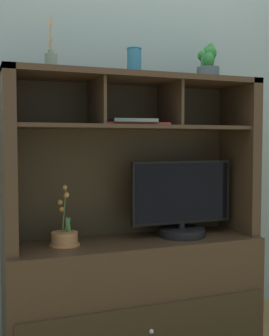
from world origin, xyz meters
name	(u,v)px	position (x,y,z in m)	size (l,w,h in m)	color
back_wall	(119,94)	(0.00, 0.26, 1.40)	(6.00, 0.02, 2.80)	#859A98
media_console	(134,261)	(0.00, 0.01, 0.45)	(1.40, 0.48, 1.47)	#3C2B1C
tv_monitor	(182,205)	(0.28, -0.02, 0.75)	(0.61, 0.27, 0.43)	black
potted_orchid	(65,237)	(-0.39, 0.00, 0.62)	(0.16, 0.16, 0.32)	#B47845
magazine_stack_left	(134,122)	(-0.02, -0.04, 1.22)	(0.36, 0.24, 0.03)	#9F322C
diffuser_bottle	(51,61)	(-0.45, -0.02, 1.52)	(0.06, 0.06, 0.27)	slate
potted_succulent	(208,64)	(0.45, 0.00, 1.56)	(0.15, 0.15, 0.21)	#48555B
ceramic_vase	(134,62)	(0.00, 0.01, 1.55)	(0.08, 0.08, 0.15)	teal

